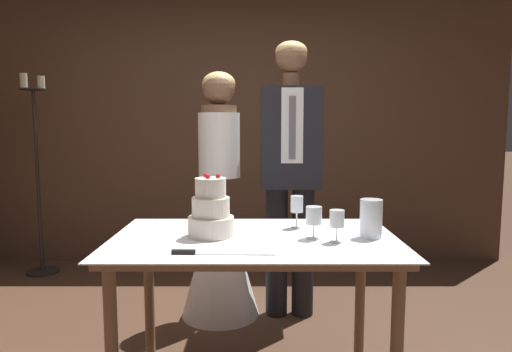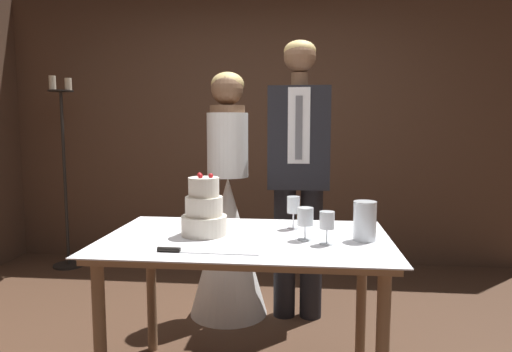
{
  "view_description": "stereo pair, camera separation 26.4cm",
  "coord_description": "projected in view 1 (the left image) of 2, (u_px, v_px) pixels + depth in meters",
  "views": [
    {
      "loc": [
        0.16,
        -2.26,
        1.33
      ],
      "look_at": [
        0.15,
        0.36,
        1.03
      ],
      "focal_mm": 32.0,
      "sensor_mm": 36.0,
      "label": 1
    },
    {
      "loc": [
        0.42,
        -2.25,
        1.33
      ],
      "look_at": [
        0.15,
        0.36,
        1.03
      ],
      "focal_mm": 32.0,
      "sensor_mm": 36.0,
      "label": 2
    }
  ],
  "objects": [
    {
      "name": "wall_back",
      "position": [
        241.0,
        129.0,
        4.39
      ],
      "size": [
        5.09,
        0.12,
        2.56
      ],
      "primitive_type": "cube",
      "color": "#513828",
      "rests_on": "ground_plane"
    },
    {
      "name": "cake_table",
      "position": [
        256.0,
        255.0,
        2.22
      ],
      "size": [
        1.38,
        0.86,
        0.78
      ],
      "color": "#8E6B4C",
      "rests_on": "ground_plane"
    },
    {
      "name": "tiered_cake",
      "position": [
        212.0,
        212.0,
        2.22
      ],
      "size": [
        0.23,
        0.23,
        0.31
      ],
      "color": "silver",
      "rests_on": "cake_table"
    },
    {
      "name": "cake_knife",
      "position": [
        205.0,
        253.0,
        1.92
      ],
      "size": [
        0.44,
        0.03,
        0.02
      ],
      "rotation": [
        0.0,
        0.0,
        -0.02
      ],
      "color": "silver",
      "rests_on": "cake_table"
    },
    {
      "name": "wine_glass_near",
      "position": [
        338.0,
        220.0,
        2.11
      ],
      "size": [
        0.07,
        0.07,
        0.15
      ],
      "color": "silver",
      "rests_on": "cake_table"
    },
    {
      "name": "wine_glass_middle",
      "position": [
        315.0,
        216.0,
        2.17
      ],
      "size": [
        0.08,
        0.08,
        0.16
      ],
      "color": "silver",
      "rests_on": "cake_table"
    },
    {
      "name": "wine_glass_far",
      "position": [
        298.0,
        206.0,
        2.4
      ],
      "size": [
        0.07,
        0.07,
        0.17
      ],
      "color": "silver",
      "rests_on": "cake_table"
    },
    {
      "name": "hurricane_candle",
      "position": [
        372.0,
        219.0,
        2.2
      ],
      "size": [
        0.11,
        0.11,
        0.19
      ],
      "color": "silver",
      "rests_on": "cake_table"
    },
    {
      "name": "bride",
      "position": [
        221.0,
        227.0,
        3.14
      ],
      "size": [
        0.54,
        0.54,
        1.68
      ],
      "color": "white",
      "rests_on": "ground_plane"
    },
    {
      "name": "groom",
      "position": [
        292.0,
        165.0,
        3.09
      ],
      "size": [
        0.4,
        0.25,
        1.88
      ],
      "color": "black",
      "rests_on": "ground_plane"
    },
    {
      "name": "candle_stand",
      "position": [
        39.0,
        184.0,
        4.02
      ],
      "size": [
        0.28,
        0.28,
        1.76
      ],
      "color": "black",
      "rests_on": "ground_plane"
    }
  ]
}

